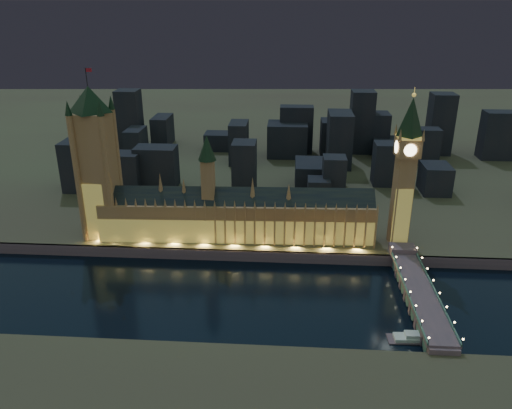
# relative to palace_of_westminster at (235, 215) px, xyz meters

# --- Properties ---
(ground_plane) EXTENTS (2000.00, 2000.00, 0.00)m
(ground_plane) POSITION_rel_palace_of_westminster_xyz_m (10.86, -61.74, -26.37)
(ground_plane) COLOR black
(ground_plane) RESTS_ON ground
(north_bank) EXTENTS (2000.00, 960.00, 8.00)m
(north_bank) POSITION_rel_palace_of_westminster_xyz_m (10.86, 458.26, -22.37)
(north_bank) COLOR #42372F
(north_bank) RESTS_ON ground
(embankment_wall) EXTENTS (2000.00, 2.50, 8.00)m
(embankment_wall) POSITION_rel_palace_of_westminster_xyz_m (10.86, -20.74, -22.37)
(embankment_wall) COLOR #4E4553
(embankment_wall) RESTS_ON ground
(palace_of_westminster) EXTENTS (202.00, 27.15, 78.00)m
(palace_of_westminster) POSITION_rel_palace_of_westminster_xyz_m (0.00, 0.00, 0.00)
(palace_of_westminster) COLOR #997445
(palace_of_westminster) RESTS_ON north_bank
(victoria_tower) EXTENTS (31.68, 31.68, 122.85)m
(victoria_tower) POSITION_rel_palace_of_westminster_xyz_m (-99.14, 0.19, 42.62)
(victoria_tower) COLOR #997445
(victoria_tower) RESTS_ON north_bank
(elizabeth_tower) EXTENTS (18.00, 18.00, 112.34)m
(elizabeth_tower) POSITION_rel_palace_of_westminster_xyz_m (118.86, 0.19, 44.32)
(elizabeth_tower) COLOR #997445
(elizabeth_tower) RESTS_ON north_bank
(westminster_bridge) EXTENTS (17.80, 113.00, 15.90)m
(westminster_bridge) POSITION_rel_palace_of_westminster_xyz_m (119.54, -65.19, -20.38)
(westminster_bridge) COLOR #4E4553
(westminster_bridge) RESTS_ON ground
(river_boat) EXTENTS (39.54, 10.58, 4.50)m
(river_boat) POSITION_rel_palace_of_westminster_xyz_m (114.53, -103.80, -24.81)
(river_boat) COLOR #4E4553
(river_boat) RESTS_ON ground
(city_backdrop) EXTENTS (461.89, 215.63, 70.73)m
(city_backdrop) POSITION_rel_palace_of_westminster_xyz_m (52.88, 183.69, 4.11)
(city_backdrop) COLOR black
(city_backdrop) RESTS_ON north_bank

